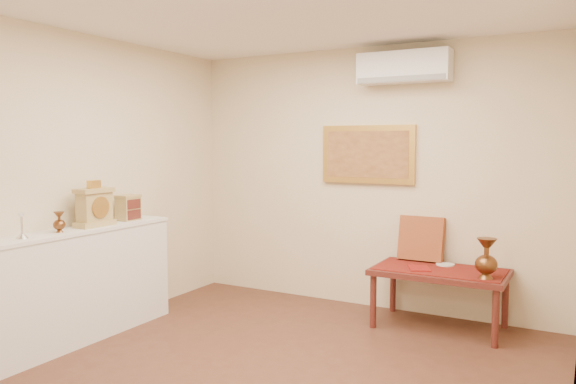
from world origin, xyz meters
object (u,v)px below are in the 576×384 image
Objects in this scene: mantel_clock at (95,207)px; low_table at (440,277)px; brass_urn_tall at (486,254)px; wooden_chest at (128,207)px; display_ledge at (74,286)px.

mantel_clock is 3.19m from low_table.
brass_urn_tall is 3.30m from wooden_chest.
mantel_clock is (-3.08, -1.47, 0.38)m from brass_urn_tall.
brass_urn_tall is 0.35× the size of low_table.
mantel_clock is 0.44m from wooden_chest.
display_ledge is at bearing -151.39° from brass_urn_tall.
display_ledge is at bearing -144.90° from low_table.
wooden_chest is at bearing 94.15° from mantel_clock.
mantel_clock is 0.34× the size of low_table.
brass_urn_tall is 0.55m from low_table.
wooden_chest reaches higher than display_ledge.
mantel_clock reaches higher than display_ledge.
mantel_clock is at bearing -147.96° from low_table.
wooden_chest is at bearing 90.18° from display_ledge.
wooden_chest is at bearing -155.53° from low_table.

